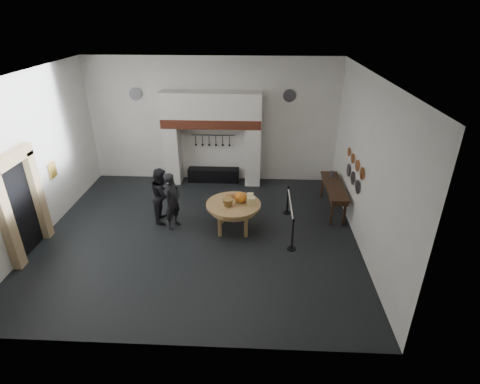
{
  "coord_description": "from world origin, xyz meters",
  "views": [
    {
      "loc": [
        1.63,
        -9.17,
        6.0
      ],
      "look_at": [
        1.18,
        0.12,
        1.35
      ],
      "focal_mm": 28.0,
      "sensor_mm": 36.0,
      "label": 1
    }
  ],
  "objects_px": {
    "side_table": "(334,186)",
    "work_table": "(233,205)",
    "visitor_near": "(172,201)",
    "visitor_far": "(162,195)",
    "barrier_post_far": "(288,201)",
    "barrier_post_near": "(292,235)",
    "iron_range": "(214,175)"
  },
  "relations": [
    {
      "from": "side_table",
      "to": "barrier_post_far",
      "type": "relative_size",
      "value": 2.44
    },
    {
      "from": "visitor_near",
      "to": "barrier_post_far",
      "type": "height_order",
      "value": "visitor_near"
    },
    {
      "from": "iron_range",
      "to": "work_table",
      "type": "xyz_separation_m",
      "value": [
        0.98,
        -3.4,
        0.59
      ]
    },
    {
      "from": "visitor_far",
      "to": "side_table",
      "type": "xyz_separation_m",
      "value": [
        5.32,
        0.86,
        0.01
      ]
    },
    {
      "from": "visitor_near",
      "to": "side_table",
      "type": "relative_size",
      "value": 0.79
    },
    {
      "from": "visitor_near",
      "to": "barrier_post_far",
      "type": "relative_size",
      "value": 1.94
    },
    {
      "from": "barrier_post_near",
      "to": "barrier_post_far",
      "type": "relative_size",
      "value": 1.0
    },
    {
      "from": "barrier_post_far",
      "to": "visitor_far",
      "type": "bearing_deg",
      "value": -171.48
    },
    {
      "from": "side_table",
      "to": "barrier_post_far",
      "type": "distance_m",
      "value": 1.56
    },
    {
      "from": "side_table",
      "to": "barrier_post_near",
      "type": "height_order",
      "value": "same"
    },
    {
      "from": "side_table",
      "to": "iron_range",
      "type": "bearing_deg",
      "value": 153.34
    },
    {
      "from": "barrier_post_near",
      "to": "iron_range",
      "type": "bearing_deg",
      "value": 121.19
    },
    {
      "from": "visitor_near",
      "to": "side_table",
      "type": "xyz_separation_m",
      "value": [
        4.92,
        1.26,
        -0.0
      ]
    },
    {
      "from": "side_table",
      "to": "barrier_post_near",
      "type": "relative_size",
      "value": 2.44
    },
    {
      "from": "iron_range",
      "to": "visitor_near",
      "type": "distance_m",
      "value": 3.48
    },
    {
      "from": "work_table",
      "to": "visitor_near",
      "type": "xyz_separation_m",
      "value": [
        -1.8,
        0.08,
        0.03
      ]
    },
    {
      "from": "side_table",
      "to": "visitor_near",
      "type": "bearing_deg",
      "value": -165.63
    },
    {
      "from": "visitor_near",
      "to": "side_table",
      "type": "distance_m",
      "value": 5.08
    },
    {
      "from": "side_table",
      "to": "work_table",
      "type": "bearing_deg",
      "value": -156.78
    },
    {
      "from": "barrier_post_far",
      "to": "work_table",
      "type": "bearing_deg",
      "value": -147.43
    },
    {
      "from": "visitor_far",
      "to": "barrier_post_near",
      "type": "bearing_deg",
      "value": -115.23
    },
    {
      "from": "work_table",
      "to": "barrier_post_far",
      "type": "xyz_separation_m",
      "value": [
        1.65,
        1.06,
        -0.39
      ]
    },
    {
      "from": "work_table",
      "to": "barrier_post_far",
      "type": "distance_m",
      "value": 2.0
    },
    {
      "from": "side_table",
      "to": "barrier_post_far",
      "type": "height_order",
      "value": "same"
    },
    {
      "from": "work_table",
      "to": "side_table",
      "type": "distance_m",
      "value": 3.4
    },
    {
      "from": "work_table",
      "to": "visitor_far",
      "type": "relative_size",
      "value": 0.92
    },
    {
      "from": "side_table",
      "to": "barrier_post_near",
      "type": "xyz_separation_m",
      "value": [
        -1.47,
        -2.28,
        -0.42
      ]
    },
    {
      "from": "iron_range",
      "to": "visitor_near",
      "type": "xyz_separation_m",
      "value": [
        -0.82,
        -3.32,
        0.62
      ]
    },
    {
      "from": "work_table",
      "to": "visitor_far",
      "type": "xyz_separation_m",
      "value": [
        -2.2,
        0.48,
        0.02
      ]
    },
    {
      "from": "side_table",
      "to": "barrier_post_near",
      "type": "distance_m",
      "value": 2.75
    },
    {
      "from": "visitor_far",
      "to": "iron_range",
      "type": "bearing_deg",
      "value": -27.69
    },
    {
      "from": "visitor_near",
      "to": "visitor_far",
      "type": "bearing_deg",
      "value": 68.12
    }
  ]
}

